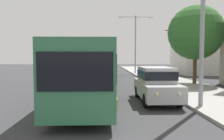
# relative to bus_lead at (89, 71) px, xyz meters

# --- Properties ---
(bus_lead) EXTENTS (2.58, 11.48, 3.21)m
(bus_lead) POSITION_rel_bus_lead_xyz_m (0.00, 0.00, 0.00)
(bus_lead) COLOR #33724C
(bus_lead) RESTS_ON ground_plane
(bus_second_in_line) EXTENTS (2.58, 10.63, 3.21)m
(bus_second_in_line) POSITION_rel_bus_lead_xyz_m (-0.00, 12.88, -0.00)
(bus_second_in_line) COLOR #33724C
(bus_second_in_line) RESTS_ON ground_plane
(bus_middle) EXTENTS (2.58, 11.42, 3.21)m
(bus_middle) POSITION_rel_bus_lead_xyz_m (-0.00, 25.09, -0.00)
(bus_middle) COLOR silver
(bus_middle) RESTS_ON ground_plane
(bus_fourth_in_line) EXTENTS (2.58, 11.86, 3.21)m
(bus_fourth_in_line) POSITION_rel_bus_lead_xyz_m (0.00, 38.13, 0.00)
(bus_fourth_in_line) COLOR silver
(bus_fourth_in_line) RESTS_ON ground_plane
(bus_rear) EXTENTS (2.58, 12.32, 3.21)m
(bus_rear) POSITION_rel_bus_lead_xyz_m (0.00, 50.86, 0.00)
(bus_rear) COLOR #284C8C
(bus_rear) RESTS_ON ground_plane
(white_suv) EXTENTS (1.86, 4.54, 1.90)m
(white_suv) POSITION_rel_bus_lead_xyz_m (3.70, -0.49, -0.66)
(white_suv) COLOR #B7B7BC
(white_suv) RESTS_ON ground_plane
(streetlamp_mid) EXTENTS (5.01, 0.28, 8.51)m
(streetlamp_mid) POSITION_rel_bus_lead_xyz_m (5.40, 19.89, 3.59)
(streetlamp_mid) COLOR gray
(streetlamp_mid) RESTS_ON sidewalk
(roadside_tree) EXTENTS (4.76, 4.76, 6.84)m
(roadside_tree) POSITION_rel_bus_lead_xyz_m (8.82, 6.57, 2.92)
(roadside_tree) COLOR #4C3823
(roadside_tree) RESTS_ON sidewalk
(house_distant_gabled) EXTENTS (9.27, 7.60, 8.12)m
(house_distant_gabled) POSITION_rel_bus_lead_xyz_m (16.06, 19.52, 2.44)
(house_distant_gabled) COLOR beige
(house_distant_gabled) RESTS_ON ground_plane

